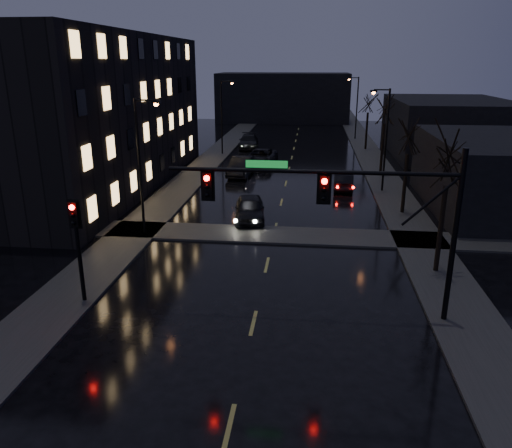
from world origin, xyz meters
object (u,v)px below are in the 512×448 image
(oncoming_car_a, at_px, (250,209))
(lead_car, at_px, (344,181))
(oncoming_car_d, at_px, (249,141))
(oncoming_car_c, at_px, (261,157))
(oncoming_car_b, at_px, (241,166))

(oncoming_car_a, distance_m, lead_car, 11.27)
(oncoming_car_d, bearing_deg, oncoming_car_a, -86.97)
(oncoming_car_c, relative_size, lead_car, 1.34)
(oncoming_car_a, relative_size, lead_car, 1.09)
(oncoming_car_a, bearing_deg, oncoming_car_b, 93.42)
(oncoming_car_d, xyz_separation_m, lead_car, (10.20, -19.18, -0.08))
(oncoming_car_b, distance_m, oncoming_car_c, 5.10)
(oncoming_car_b, xyz_separation_m, oncoming_car_d, (-1.21, 15.06, -0.05))
(oncoming_car_b, relative_size, oncoming_car_c, 0.89)
(oncoming_car_a, xyz_separation_m, oncoming_car_c, (-1.14, 18.20, 0.00))
(oncoming_car_c, bearing_deg, oncoming_car_d, 110.13)
(oncoming_car_b, height_order, oncoming_car_c, oncoming_car_b)
(oncoming_car_a, height_order, lead_car, oncoming_car_a)
(oncoming_car_d, height_order, lead_car, oncoming_car_d)
(oncoming_car_d, bearing_deg, oncoming_car_b, -89.65)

